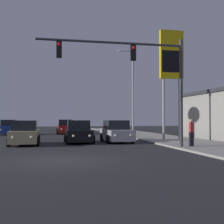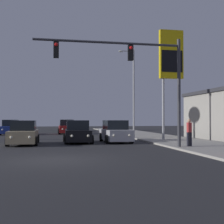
% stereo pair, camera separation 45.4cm
% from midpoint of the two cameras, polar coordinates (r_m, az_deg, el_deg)
% --- Properties ---
extents(ground_plane, '(120.00, 120.00, 0.00)m').
position_cam_midpoint_polar(ground_plane, '(13.89, -9.67, -8.67)').
color(ground_plane, '#28282B').
extents(sidewalk_right, '(5.00, 60.00, 0.12)m').
position_cam_midpoint_polar(sidewalk_right, '(25.78, 11.51, -5.08)').
color(sidewalk_right, '#9E998E').
rests_on(sidewalk_right, ground).
extents(car_blue, '(2.04, 4.32, 1.68)m').
position_cam_midpoint_polar(car_blue, '(37.06, -17.75, -2.78)').
color(car_blue, navy).
rests_on(car_blue, ground).
extents(car_red, '(2.04, 4.32, 1.68)m').
position_cam_midpoint_polar(car_red, '(37.50, -7.93, -2.81)').
color(car_red, maroon).
rests_on(car_red, ground).
extents(car_black, '(2.04, 4.34, 1.68)m').
position_cam_midpoint_polar(car_black, '(23.52, -5.77, -3.76)').
color(car_black, black).
rests_on(car_black, ground).
extents(car_silver, '(2.04, 4.33, 1.68)m').
position_cam_midpoint_polar(car_silver, '(23.93, 1.19, -3.72)').
color(car_silver, '#B7B7BC').
rests_on(car_silver, ground).
extents(car_green, '(2.04, 4.32, 1.68)m').
position_cam_midpoint_polar(car_green, '(44.64, -8.03, -2.55)').
color(car_green, '#195933').
rests_on(car_green, ground).
extents(car_tan, '(2.04, 4.32, 1.68)m').
position_cam_midpoint_polar(car_tan, '(22.53, -15.32, -3.84)').
color(car_tan, tan).
rests_on(car_tan, ground).
extents(traffic_light_mast, '(8.71, 0.36, 6.50)m').
position_cam_midpoint_polar(traffic_light_mast, '(18.62, 5.44, 8.03)').
color(traffic_light_mast, '#38383D').
rests_on(traffic_light_mast, sidewalk_right).
extents(street_lamp, '(1.74, 0.24, 9.00)m').
position_cam_midpoint_polar(street_lamp, '(33.21, 4.16, 4.50)').
color(street_lamp, '#99999E').
rests_on(street_lamp, sidewalk_right).
extents(gas_station_sign, '(2.00, 0.42, 9.00)m').
position_cam_midpoint_polar(gas_station_sign, '(26.58, 11.26, 9.23)').
color(gas_station_sign, '#99999E').
rests_on(gas_station_sign, sidewalk_right).
extents(pedestrian_on_sidewalk, '(0.34, 0.32, 1.67)m').
position_cam_midpoint_polar(pedestrian_on_sidewalk, '(19.78, 14.58, -3.42)').
color(pedestrian_on_sidewalk, '#23232D').
rests_on(pedestrian_on_sidewalk, sidewalk_right).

